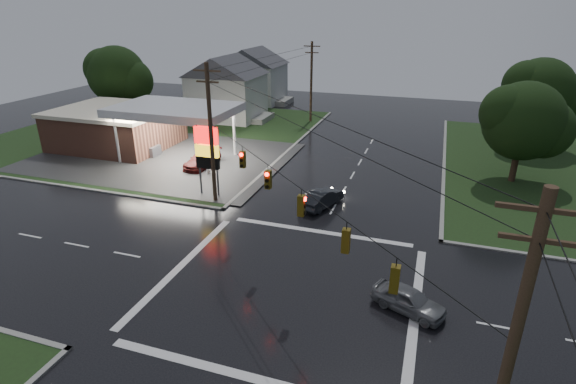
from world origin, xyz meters
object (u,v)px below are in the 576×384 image
(tree_ne_near, at_px, (525,121))
(car_crossing, at_px, (409,300))
(house_near, at_px, (227,87))
(tree_ne_far, at_px, (541,92))
(pylon_sign, at_px, (207,149))
(utility_pole_nw, at_px, (211,133))
(house_far, at_px, (254,75))
(utility_pole_se, at_px, (508,364))
(car_pump, at_px, (202,160))
(utility_pole_n, at_px, (311,81))
(gas_station, at_px, (124,126))
(tree_nw_behind, at_px, (118,75))
(car_north, at_px, (322,198))

(tree_ne_near, height_order, car_crossing, tree_ne_near)
(house_near, distance_m, tree_ne_far, 38.19)
(pylon_sign, xyz_separation_m, house_near, (-10.45, 25.50, 0.39))
(utility_pole_nw, bearing_deg, pylon_sign, 135.00)
(utility_pole_nw, distance_m, house_far, 40.48)
(utility_pole_se, bearing_deg, tree_ne_far, 80.02)
(utility_pole_nw, relative_size, car_crossing, 2.83)
(utility_pole_nw, bearing_deg, house_far, 107.92)
(car_crossing, bearing_deg, car_pump, 74.22)
(utility_pole_nw, height_order, utility_pole_n, utility_pole_nw)
(utility_pole_se, bearing_deg, house_far, 118.68)
(house_far, bearing_deg, house_near, -85.24)
(utility_pole_nw, height_order, tree_ne_near, utility_pole_nw)
(pylon_sign, distance_m, utility_pole_se, 28.34)
(gas_station, bearing_deg, house_far, 82.50)
(tree_nw_behind, distance_m, tree_ne_near, 48.65)
(car_crossing, relative_size, car_pump, 0.78)
(house_near, relative_size, tree_ne_far, 1.13)
(gas_station, bearing_deg, tree_ne_far, 18.46)
(tree_ne_far, height_order, car_pump, tree_ne_far)
(pylon_sign, relative_size, car_north, 1.37)
(utility_pole_nw, bearing_deg, utility_pole_se, -45.00)
(car_pump, bearing_deg, car_crossing, -35.98)
(pylon_sign, xyz_separation_m, car_crossing, (17.11, -10.62, -3.35))
(pylon_sign, distance_m, car_pump, 8.13)
(tree_ne_far, bearing_deg, tree_nw_behind, -175.51)
(pylon_sign, xyz_separation_m, utility_pole_se, (20.00, -20.00, 1.71))
(house_near, height_order, car_north, house_near)
(tree_ne_far, bearing_deg, house_near, 176.99)
(utility_pole_se, xyz_separation_m, tree_ne_far, (7.65, 43.49, 0.46))
(house_far, bearing_deg, pylon_sign, -73.02)
(gas_station, bearing_deg, house_near, 73.83)
(tree_ne_near, bearing_deg, car_pump, -169.61)
(car_north, height_order, car_crossing, car_north)
(house_far, distance_m, car_crossing, 56.08)
(tree_ne_near, bearing_deg, utility_pole_nw, -152.14)
(pylon_sign, bearing_deg, car_pump, 123.14)
(utility_pole_se, bearing_deg, tree_ne_near, 81.62)
(house_far, distance_m, tree_ne_far, 41.57)
(pylon_sign, height_order, tree_nw_behind, tree_nw_behind)
(house_far, bearing_deg, gas_station, -97.50)
(house_far, relative_size, car_crossing, 2.84)
(car_pump, bearing_deg, utility_pole_se, -44.93)
(house_near, bearing_deg, car_crossing, -52.65)
(car_north, height_order, car_pump, car_pump)
(utility_pole_n, relative_size, car_north, 2.40)
(house_near, bearing_deg, car_north, -51.13)
(tree_ne_near, xyz_separation_m, car_crossing, (-7.53, -22.12, -4.90))
(utility_pole_n, bearing_deg, utility_pole_nw, -90.00)
(gas_station, bearing_deg, utility_pole_se, -39.70)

